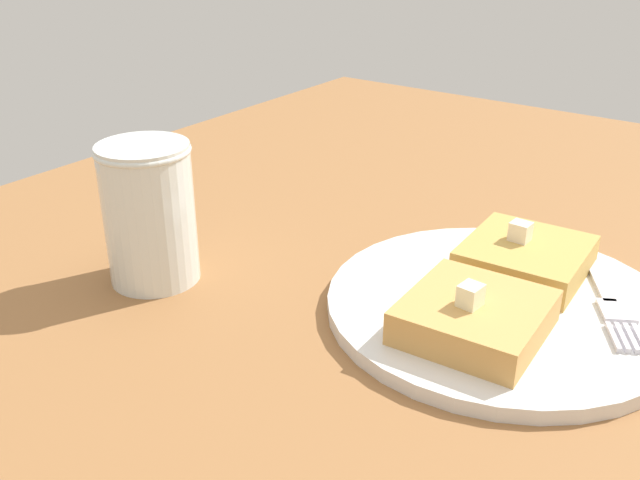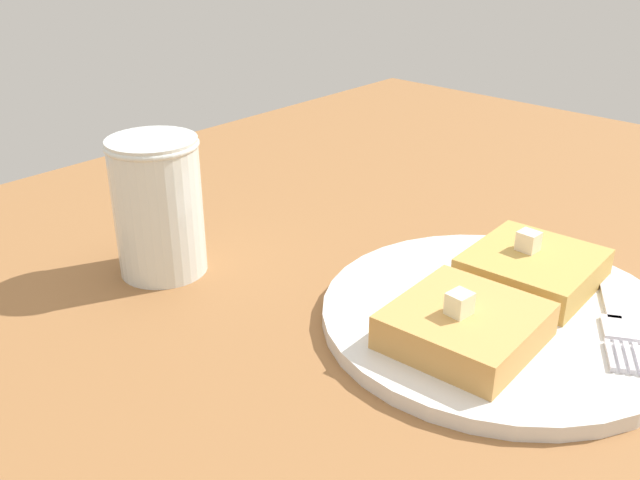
# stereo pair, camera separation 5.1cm
# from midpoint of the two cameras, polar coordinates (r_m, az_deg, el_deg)

# --- Properties ---
(table_surface) EXTENTS (1.07, 1.07, 0.02)m
(table_surface) POSITION_cam_midpoint_polar(r_m,az_deg,el_deg) (0.54, 19.58, -6.63)
(table_surface) COLOR #906036
(table_surface) RESTS_ON ground
(plate) EXTENTS (0.25, 0.25, 0.01)m
(plate) POSITION_cam_midpoint_polar(r_m,az_deg,el_deg) (0.52, 16.91, -5.88)
(plate) COLOR silver
(plate) RESTS_ON table_surface
(toast_slice_left) EXTENTS (0.09, 0.09, 0.02)m
(toast_slice_left) POSITION_cam_midpoint_polar(r_m,az_deg,el_deg) (0.47, 14.65, -6.74)
(toast_slice_left) COLOR tan
(toast_slice_left) RESTS_ON plate
(toast_slice_middle) EXTENTS (0.09, 0.09, 0.02)m
(toast_slice_middle) POSITION_cam_midpoint_polar(r_m,az_deg,el_deg) (0.55, 19.23, -2.23)
(toast_slice_middle) COLOR tan
(toast_slice_middle) RESTS_ON plate
(butter_pat_primary) EXTENTS (0.02, 0.01, 0.01)m
(butter_pat_primary) POSITION_cam_midpoint_polar(r_m,az_deg,el_deg) (0.45, 14.31, -5.03)
(butter_pat_primary) COLOR #F5F1C9
(butter_pat_primary) RESTS_ON toast_slice_left
(butter_pat_secondary) EXTENTS (0.01, 0.02, 0.01)m
(butter_pat_secondary) POSITION_cam_midpoint_polar(r_m,az_deg,el_deg) (0.55, 18.93, -0.15)
(butter_pat_secondary) COLOR #F9E8CB
(butter_pat_secondary) RESTS_ON toast_slice_middle
(fork) EXTENTS (0.15, 0.09, 0.00)m
(fork) POSITION_cam_midpoint_polar(r_m,az_deg,el_deg) (0.54, 24.97, -5.38)
(fork) COLOR silver
(fork) RESTS_ON plate
(syrup_jar) EXTENTS (0.07, 0.07, 0.11)m
(syrup_jar) POSITION_cam_midpoint_polar(r_m,az_deg,el_deg) (0.56, -10.24, 2.28)
(syrup_jar) COLOR #5B280F
(syrup_jar) RESTS_ON table_surface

